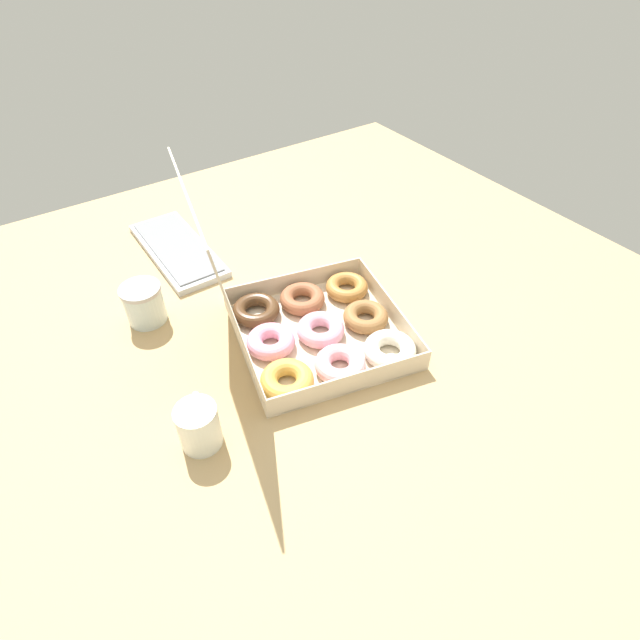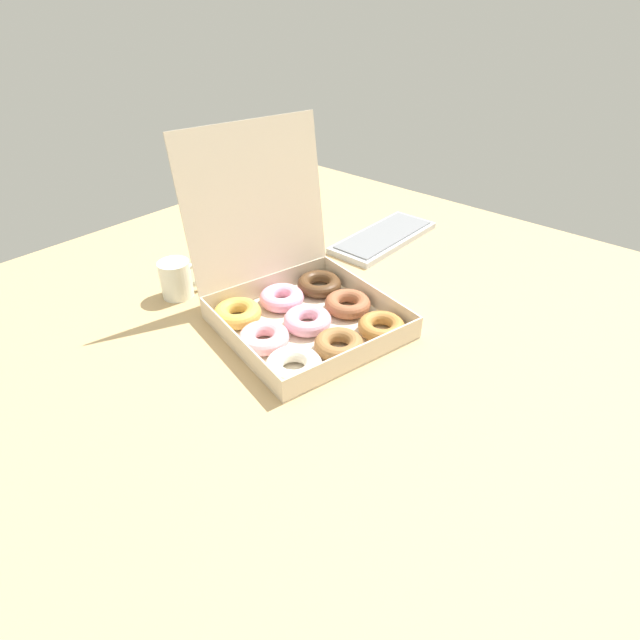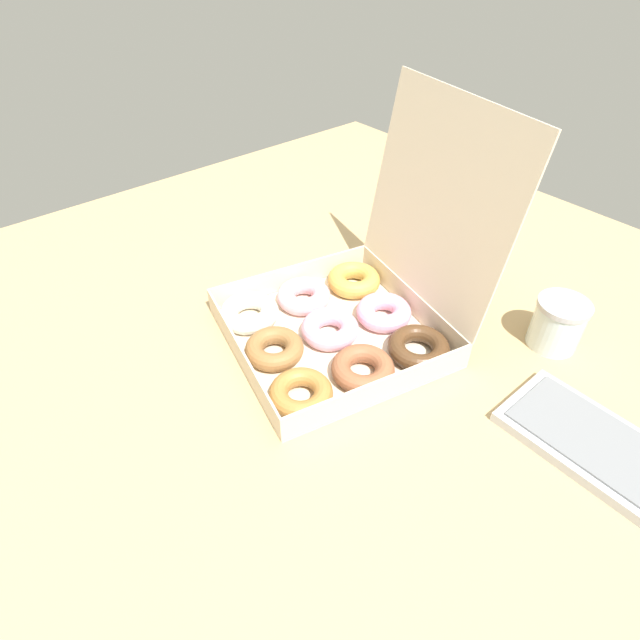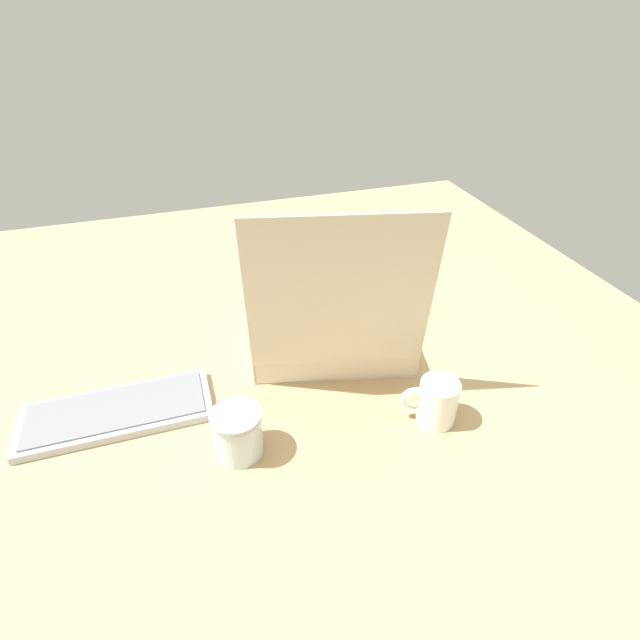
{
  "view_description": "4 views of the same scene",
  "coord_description": "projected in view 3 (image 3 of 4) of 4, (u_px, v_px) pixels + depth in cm",
  "views": [
    {
      "loc": [
        -72.59,
        49.17,
        81.24
      ],
      "look_at": [
        -3.31,
        2.06,
        4.26
      ],
      "focal_mm": 28.0,
      "sensor_mm": 36.0,
      "label": 1
    },
    {
      "loc": [
        -73.37,
        -61.96,
        66.47
      ],
      "look_at": [
        -2.77,
        -0.07,
        2.68
      ],
      "focal_mm": 28.0,
      "sensor_mm": 36.0,
      "label": 2
    },
    {
      "loc": [
        49.09,
        -44.79,
        64.63
      ],
      "look_at": [
        -6.17,
        1.71,
        3.49
      ],
      "focal_mm": 28.0,
      "sensor_mm": 36.0,
      "label": 3
    },
    {
      "loc": [
        28.78,
        98.76,
        74.29
      ],
      "look_at": [
        -1.33,
        3.41,
        5.11
      ],
      "focal_mm": 28.0,
      "sensor_mm": 36.0,
      "label": 4
    }
  ],
  "objects": [
    {
      "name": "ground_plane",
      "position": [
        334.0,
        358.0,
        0.93
      ],
      "size": [
        180.0,
        180.0,
        2.0
      ],
      "primitive_type": "cube",
      "color": "tan"
    },
    {
      "name": "donut_box",
      "position": [
        340.0,
        316.0,
        0.94
      ],
      "size": [
        45.29,
        49.3,
        41.67
      ],
      "color": "beige",
      "rests_on": "ground_plane"
    },
    {
      "name": "keyboard",
      "position": [
        630.0,
        467.0,
        0.73
      ],
      "size": [
        37.65,
        15.11,
        2.2
      ],
      "color": "#B4B8BE",
      "rests_on": "ground_plane"
    },
    {
      "name": "coffee_mug",
      "position": [
        412.0,
        234.0,
        1.16
      ],
      "size": [
        11.2,
        7.82,
        9.48
      ],
      "color": "white",
      "rests_on": "ground_plane"
    },
    {
      "name": "glass_jar",
      "position": [
        558.0,
        324.0,
        0.92
      ],
      "size": [
        9.46,
        9.46,
        9.69
      ],
      "color": "silver",
      "rests_on": "ground_plane"
    }
  ]
}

